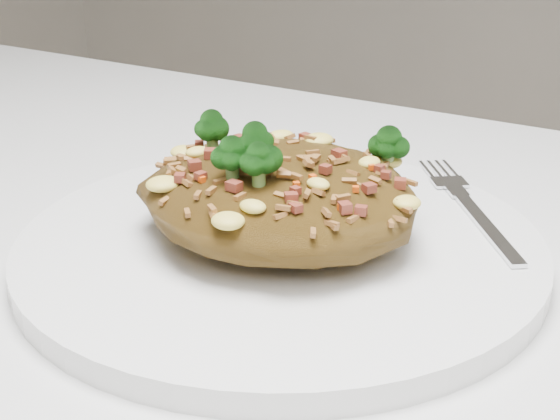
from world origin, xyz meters
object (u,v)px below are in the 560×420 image
at_px(dining_table, 70,388).
at_px(fork, 473,211).
at_px(fried_rice, 280,183).
at_px(plate, 280,245).

relative_size(dining_table, fork, 8.72).
bearing_deg(fried_rice, dining_table, -147.86).
bearing_deg(dining_table, fried_rice, 32.14).
xyz_separation_m(dining_table, fried_rice, (0.11, 0.07, 0.14)).
height_order(dining_table, fork, fork).
relative_size(plate, fork, 2.15).
bearing_deg(fork, fried_rice, -81.40).
xyz_separation_m(fried_rice, fork, (0.08, 0.09, -0.03)).
relative_size(dining_table, plate, 4.06).
distance_m(dining_table, fork, 0.27).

